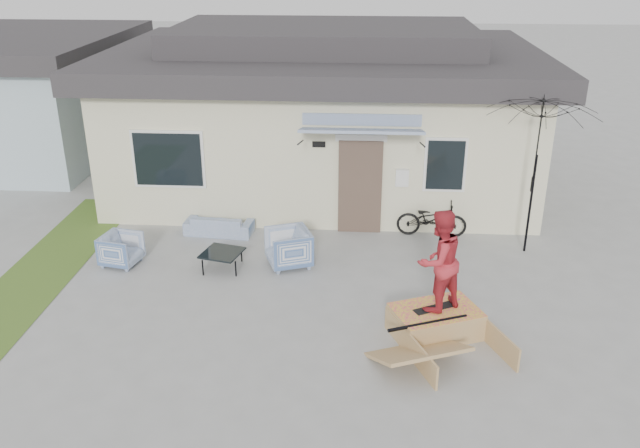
# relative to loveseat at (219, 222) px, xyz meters

# --- Properties ---
(ground) EXTENTS (90.00, 90.00, 0.00)m
(ground) POSITION_rel_loveseat_xyz_m (2.09, -4.13, -0.29)
(ground) COLOR gray
(ground) RESTS_ON ground
(grass_strip) EXTENTS (1.40, 8.00, 0.01)m
(grass_strip) POSITION_rel_loveseat_xyz_m (-3.11, -2.13, -0.29)
(grass_strip) COLOR #3E5E21
(grass_strip) RESTS_ON ground
(house) EXTENTS (10.80, 8.49, 4.10)m
(house) POSITION_rel_loveseat_xyz_m (2.09, 3.86, 1.65)
(house) COLOR beige
(house) RESTS_ON ground
(loveseat) EXTENTS (1.52, 0.57, 0.58)m
(loveseat) POSITION_rel_loveseat_xyz_m (0.00, 0.00, 0.00)
(loveseat) COLOR #3D5F9C
(loveseat) RESTS_ON ground
(armchair_left) EXTENTS (0.78, 0.81, 0.71)m
(armchair_left) POSITION_rel_loveseat_xyz_m (-1.64, -1.62, 0.07)
(armchair_left) COLOR #3D5F9C
(armchair_left) RESTS_ON ground
(armchair_right) EXTENTS (1.00, 1.03, 0.84)m
(armchair_right) POSITION_rel_loveseat_xyz_m (1.70, -1.43, 0.13)
(armchair_right) COLOR #3D5F9C
(armchair_right) RESTS_ON ground
(coffee_table) EXTENTS (0.88, 0.88, 0.36)m
(coffee_table) POSITION_rel_loveseat_xyz_m (0.41, -1.67, -0.11)
(coffee_table) COLOR black
(coffee_table) RESTS_ON ground
(bicycle) EXTENTS (1.55, 0.62, 0.97)m
(bicycle) POSITION_rel_loveseat_xyz_m (4.68, 0.20, 0.20)
(bicycle) COLOR black
(bicycle) RESTS_ON ground
(patio_umbrella) EXTENTS (2.33, 2.17, 2.20)m
(patio_umbrella) POSITION_rel_loveseat_xyz_m (6.57, -0.46, 1.46)
(patio_umbrella) COLOR black
(patio_umbrella) RESTS_ON ground
(skate_ramp) EXTENTS (1.96, 2.21, 0.46)m
(skate_ramp) POSITION_rel_loveseat_xyz_m (4.40, -3.80, -0.06)
(skate_ramp) COLOR tan
(skate_ramp) RESTS_ON ground
(skateboard) EXTENTS (0.76, 0.52, 0.05)m
(skateboard) POSITION_rel_loveseat_xyz_m (4.38, -3.76, 0.19)
(skateboard) COLOR black
(skateboard) RESTS_ON skate_ramp
(skater) EXTENTS (1.06, 1.02, 1.71)m
(skater) POSITION_rel_loveseat_xyz_m (4.38, -3.76, 1.07)
(skater) COLOR #B92933
(skater) RESTS_ON skateboard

